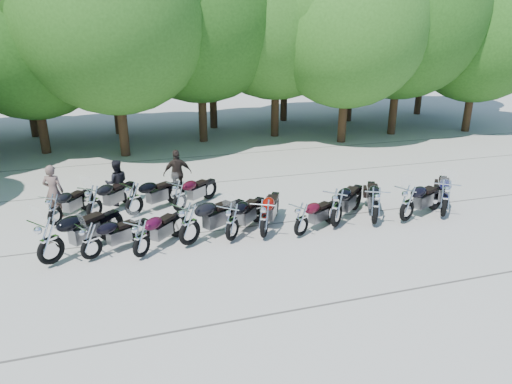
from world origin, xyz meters
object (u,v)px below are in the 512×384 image
object	(u,v)px
motorcycle_9	(408,202)
motorcycle_7	(337,207)
motorcycle_5	(264,218)
rider_1	(117,183)
motorcycle_6	(301,219)
rider_0	(53,191)
motorcycle_12	(94,201)
motorcycle_0	(49,240)
motorcycle_11	(54,209)
motorcycle_2	(141,237)
motorcycle_8	(375,205)
motorcycle_14	(179,195)
motorcycle_3	(189,223)
motorcycle_13	(134,198)
rider_2	(178,173)
motorcycle_10	(445,197)
motorcycle_4	(232,221)
motorcycle_1	(90,240)

from	to	relation	value
motorcycle_9	motorcycle_7	bearing A→B (deg)	59.75
motorcycle_5	rider_1	bearing A→B (deg)	-16.68
motorcycle_6	rider_0	size ratio (longest dim) A/B	1.20
motorcycle_9	motorcycle_12	bearing A→B (deg)	48.01
motorcycle_0	rider_0	size ratio (longest dim) A/B	1.49
motorcycle_11	motorcycle_5	bearing A→B (deg)	-170.49
motorcycle_2	rider_1	size ratio (longest dim) A/B	1.37
motorcycle_8	motorcycle_14	distance (m)	6.18
motorcycle_3	motorcycle_13	distance (m)	2.96
motorcycle_2	motorcycle_6	world-z (taller)	motorcycle_2
motorcycle_12	rider_2	xyz separation A→B (m)	(2.80, 1.48, 0.21)
motorcycle_2	motorcycle_11	bearing A→B (deg)	-6.50
motorcycle_13	motorcycle_3	bearing A→B (deg)	175.17
motorcycle_10	motorcycle_12	distance (m)	10.97
motorcycle_11	rider_1	distance (m)	2.32
rider_2	motorcycle_12	bearing A→B (deg)	26.87
motorcycle_10	motorcycle_0	bearing A→B (deg)	34.89
motorcycle_0	rider_1	world-z (taller)	rider_1
motorcycle_3	rider_0	xyz separation A→B (m)	(-3.75, 3.37, 0.15)
motorcycle_10	motorcycle_13	size ratio (longest dim) A/B	1.08
motorcycle_4	rider_2	xyz separation A→B (m)	(-0.94, 4.23, 0.21)
motorcycle_5	motorcycle_6	size ratio (longest dim) A/B	1.14
motorcycle_13	rider_0	distance (m)	2.52
motorcycle_13	motorcycle_14	distance (m)	1.43
motorcycle_5	motorcycle_11	size ratio (longest dim) A/B	1.14
motorcycle_12	motorcycle_13	bearing A→B (deg)	-142.67
motorcycle_10	rider_0	size ratio (longest dim) A/B	1.44
motorcycle_1	motorcycle_4	xyz separation A→B (m)	(3.73, 0.04, 0.06)
motorcycle_8	motorcycle_9	distance (m)	1.07
motorcycle_2	motorcycle_10	bearing A→B (deg)	-136.09
motorcycle_1	motorcycle_0	bearing A→B (deg)	59.43
motorcycle_0	motorcycle_4	xyz separation A→B (m)	(4.69, 0.04, -0.08)
motorcycle_0	motorcycle_13	size ratio (longest dim) A/B	1.12
motorcycle_5	motorcycle_7	world-z (taller)	motorcycle_7
motorcycle_2	motorcycle_7	distance (m)	5.72
motorcycle_4	motorcycle_13	size ratio (longest dim) A/B	0.99
motorcycle_13	motorcycle_2	bearing A→B (deg)	148.96
motorcycle_11	motorcycle_2	bearing A→B (deg)	163.84
rider_2	motorcycle_11	bearing A→B (deg)	21.98
rider_2	motorcycle_6	bearing A→B (deg)	122.07
motorcycle_8	motorcycle_13	size ratio (longest dim) A/B	1.06
motorcycle_3	motorcycle_9	bearing A→B (deg)	-123.49
motorcycle_9	rider_2	bearing A→B (deg)	31.16
motorcycle_8	rider_1	bearing A→B (deg)	-2.54
motorcycle_8	motorcycle_9	world-z (taller)	motorcycle_8
motorcycle_11	motorcycle_14	world-z (taller)	motorcycle_14
motorcycle_1	rider_2	distance (m)	5.11
motorcycle_7	motorcycle_9	world-z (taller)	motorcycle_7
motorcycle_0	rider_2	world-z (taller)	rider_2
motorcycle_11	motorcycle_3	bearing A→B (deg)	179.51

